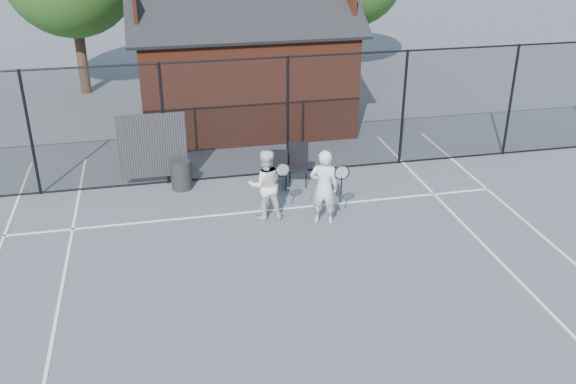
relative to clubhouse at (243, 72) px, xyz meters
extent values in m
plane|color=#4F555B|center=(-0.50, -9.00, -1.61)|extent=(80.00, 80.00, 0.00)
cube|color=white|center=(-0.50, -6.00, -1.60)|extent=(11.00, 0.06, 0.01)
cube|color=white|center=(3.61, -11.00, -1.60)|extent=(0.06, 18.00, 0.01)
cube|color=white|center=(-0.50, -6.15, -1.60)|extent=(0.06, 0.30, 0.01)
cylinder|color=black|center=(-5.50, -4.00, -0.11)|extent=(0.07, 0.07, 3.00)
cylinder|color=black|center=(-2.50, -4.00, -0.11)|extent=(0.07, 0.07, 3.00)
cylinder|color=black|center=(0.50, -4.00, -0.11)|extent=(0.07, 0.07, 3.00)
cylinder|color=black|center=(3.50, -4.00, -0.11)|extent=(0.07, 0.07, 3.00)
cylinder|color=black|center=(6.50, -4.00, -0.11)|extent=(0.07, 0.07, 3.00)
cylinder|color=black|center=(-0.50, -4.00, 1.36)|extent=(22.00, 0.04, 0.04)
cylinder|color=black|center=(-0.50, -4.00, -1.58)|extent=(22.00, 0.04, 0.04)
cube|color=black|center=(-0.50, -4.00, -0.11)|extent=(22.00, 3.00, 0.01)
cube|color=black|center=(-2.80, -4.02, -0.61)|extent=(1.60, 0.04, 1.60)
cube|color=#5F2716|center=(0.00, 0.00, -0.11)|extent=(6.00, 4.00, 3.00)
cube|color=black|center=(0.00, -1.00, 1.92)|extent=(6.50, 2.36, 1.32)
cube|color=black|center=(0.00, 1.00, 1.92)|extent=(6.50, 2.36, 1.32)
cube|color=#5F2716|center=(-2.95, 0.00, 1.92)|extent=(0.10, 2.80, 1.06)
cube|color=#5F2716|center=(2.95, 0.00, 1.92)|extent=(0.10, 2.80, 1.06)
cylinder|color=#331D14|center=(-5.00, 4.50, -0.35)|extent=(0.36, 0.36, 2.52)
cylinder|color=#331D14|center=(5.00, 5.50, -0.49)|extent=(0.36, 0.36, 2.23)
imported|color=silver|center=(0.68, -6.80, -0.77)|extent=(0.71, 0.58, 1.67)
torus|color=black|center=(0.95, -7.14, -0.31)|extent=(0.33, 0.03, 0.33)
cylinder|color=black|center=(0.95, -7.14, -0.63)|extent=(0.03, 0.03, 0.40)
imported|color=white|center=(-0.49, -6.32, -0.82)|extent=(0.77, 0.60, 1.58)
torus|color=black|center=(-0.18, -6.63, -0.36)|extent=(0.31, 0.03, 0.31)
cylinder|color=black|center=(-0.18, -6.63, -0.66)|extent=(0.03, 0.03, 0.38)
cube|color=black|center=(0.59, -4.75, -1.11)|extent=(0.59, 0.61, 1.00)
cube|color=black|center=(0.08, -4.86, -1.16)|extent=(0.52, 0.54, 0.89)
cylinder|color=black|center=(-2.20, -4.40, -1.25)|extent=(0.55, 0.55, 0.71)
camera|label=1|loc=(-2.66, -18.66, 4.91)|focal=40.00mm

